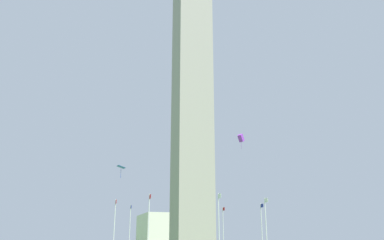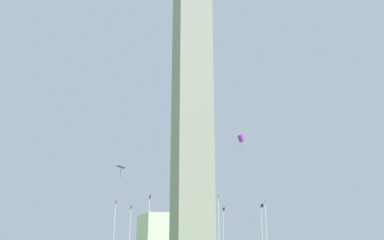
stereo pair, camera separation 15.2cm
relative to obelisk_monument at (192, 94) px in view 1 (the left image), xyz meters
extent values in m
cube|color=gray|center=(0.00, 0.00, -3.52)|extent=(6.45, 6.45, 51.60)
cylinder|color=silver|center=(13.18, 0.00, -24.70)|extent=(0.14, 0.14, 9.24)
cube|color=white|center=(13.73, 0.00, -20.53)|extent=(1.00, 0.03, 0.64)
cylinder|color=silver|center=(9.32, 9.32, -24.70)|extent=(0.14, 0.14, 9.24)
cube|color=white|center=(9.87, 9.32, -20.53)|extent=(1.00, 0.03, 0.64)
cylinder|color=silver|center=(0.00, 13.18, -24.70)|extent=(0.14, 0.14, 9.24)
cube|color=#1E2D99|center=(0.55, 13.18, -20.53)|extent=(1.00, 0.03, 0.64)
cylinder|color=silver|center=(-9.32, 9.32, -24.70)|extent=(0.14, 0.14, 9.24)
cube|color=red|center=(-8.77, 9.32, -20.53)|extent=(1.00, 0.03, 0.64)
cylinder|color=silver|center=(-13.18, 0.00, -24.70)|extent=(0.14, 0.14, 9.24)
cube|color=white|center=(-12.63, 0.00, -20.53)|extent=(1.00, 0.03, 0.64)
cylinder|color=silver|center=(-9.32, -9.32, -24.70)|extent=(0.14, 0.14, 9.24)
cube|color=#1E2D99|center=(-8.77, -9.32, -20.53)|extent=(1.00, 0.03, 0.64)
cylinder|color=silver|center=(0.00, -13.18, -24.70)|extent=(0.14, 0.14, 9.24)
cube|color=red|center=(0.55, -13.18, -20.53)|extent=(1.00, 0.03, 0.64)
cylinder|color=silver|center=(9.32, -9.32, -24.70)|extent=(0.14, 0.14, 9.24)
cube|color=red|center=(9.87, -9.32, -20.53)|extent=(1.00, 0.03, 0.64)
cube|color=blue|center=(15.08, -14.33, -17.35)|extent=(1.20, 1.17, 0.32)
cylinder|color=#233C9D|center=(15.08, -14.33, -18.20)|extent=(0.04, 0.04, 1.27)
cube|color=purple|center=(5.72, 7.19, -9.52)|extent=(1.32, 1.45, 1.45)
cylinder|color=#67278E|center=(5.72, 7.19, -10.65)|extent=(0.04, 0.04, 1.70)
cube|color=beige|center=(-51.26, 7.71, -24.22)|extent=(19.28, 15.22, 10.21)
camera|label=1|loc=(67.57, -20.36, -26.74)|focal=37.23mm
camera|label=2|loc=(67.62, -20.22, -26.74)|focal=37.23mm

